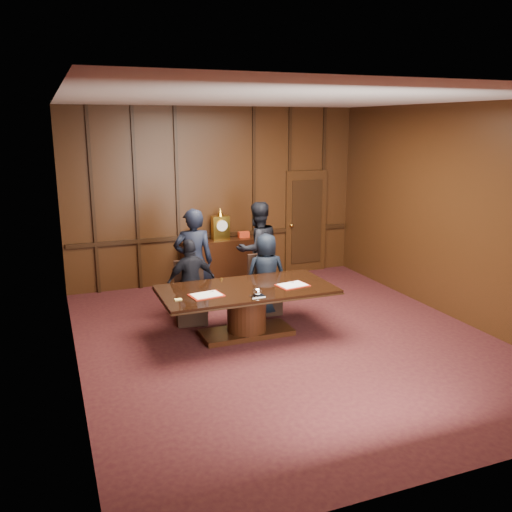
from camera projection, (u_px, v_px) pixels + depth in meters
The scene contains 13 objects.
room at pixel (289, 226), 7.88m from camera, with size 7.00×7.04×3.50m.
sideboard at pixel (221, 259), 10.98m from camera, with size 1.60×0.45×1.54m.
conference_table at pixel (247, 303), 8.23m from camera, with size 2.62×1.32×0.76m.
folder_left at pixel (206, 295), 7.79m from camera, with size 0.50×0.39×0.02m.
folder_right at pixel (292, 285), 8.27m from camera, with size 0.51×0.40×0.02m.
inkstand at pixel (257, 293), 7.75m from camera, with size 0.20×0.14×0.12m.
notepad at pixel (178, 299), 7.60m from camera, with size 0.10×0.07×0.01m, color #FFEB7C.
chair_left at pixel (191, 304), 8.85m from camera, with size 0.54×0.54×0.99m.
chair_right at pixel (264, 296), 9.30m from camera, with size 0.51×0.51×0.99m.
signatory_left at pixel (191, 282), 8.68m from camera, with size 0.82×0.34×1.40m, color black.
signatory_right at pixel (266, 274), 9.14m from camera, with size 0.68×0.44×1.39m, color black.
witness_left at pixel (194, 262), 9.08m from camera, with size 0.66×0.44×1.82m, color black.
witness_right at pixel (257, 249), 10.10m from camera, with size 0.86×0.67×1.78m, color black.
Camera 1 is at (-3.21, -6.92, 3.17)m, focal length 38.00 mm.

